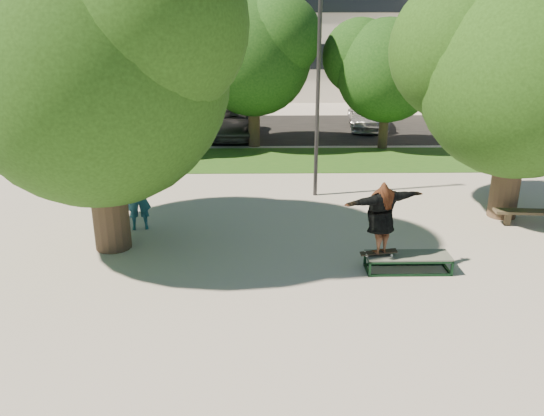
{
  "coord_description": "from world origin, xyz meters",
  "views": [
    {
      "loc": [
        -0.61,
        -10.74,
        5.09
      ],
      "look_at": [
        -0.42,
        0.6,
        1.12
      ],
      "focal_mm": 35.0,
      "sensor_mm": 36.0,
      "label": 1
    }
  ],
  "objects_px": {
    "car_silver_a": "(177,121)",
    "car_dark": "(173,119)",
    "bystander": "(138,197)",
    "car_silver_b": "(367,115)",
    "grind_box": "(408,263)",
    "lamppost": "(318,93)",
    "tree_right": "(519,64)",
    "tree_left": "(91,56)",
    "car_grey": "(233,123)"
  },
  "relations": [
    {
      "from": "car_silver_a",
      "to": "car_silver_b",
      "type": "relative_size",
      "value": 0.96
    },
    {
      "from": "lamppost",
      "to": "grind_box",
      "type": "bearing_deg",
      "value": -74.41
    },
    {
      "from": "bystander",
      "to": "car_silver_a",
      "type": "height_order",
      "value": "bystander"
    },
    {
      "from": "tree_right",
      "to": "car_silver_b",
      "type": "relative_size",
      "value": 1.43
    },
    {
      "from": "tree_right",
      "to": "car_dark",
      "type": "distance_m",
      "value": 16.49
    },
    {
      "from": "bystander",
      "to": "car_silver_b",
      "type": "bearing_deg",
      "value": 46.04
    },
    {
      "from": "grind_box",
      "to": "car_grey",
      "type": "relative_size",
      "value": 0.37
    },
    {
      "from": "grind_box",
      "to": "car_grey",
      "type": "bearing_deg",
      "value": 107.34
    },
    {
      "from": "tree_left",
      "to": "car_silver_b",
      "type": "height_order",
      "value": "tree_left"
    },
    {
      "from": "bystander",
      "to": "lamppost",
      "type": "bearing_deg",
      "value": 17.32
    },
    {
      "from": "tree_right",
      "to": "car_grey",
      "type": "xyz_separation_m",
      "value": [
        -7.92,
        10.95,
        -3.43
      ]
    },
    {
      "from": "tree_left",
      "to": "car_grey",
      "type": "xyz_separation_m",
      "value": [
        2.29,
        12.94,
        -3.75
      ]
    },
    {
      "from": "grind_box",
      "to": "car_grey",
      "type": "distance_m",
      "value": 15.1
    },
    {
      "from": "tree_right",
      "to": "bystander",
      "type": "height_order",
      "value": "tree_right"
    },
    {
      "from": "bystander",
      "to": "car_grey",
      "type": "distance_m",
      "value": 11.94
    },
    {
      "from": "car_dark",
      "to": "car_grey",
      "type": "distance_m",
      "value": 3.14
    },
    {
      "from": "car_dark",
      "to": "car_silver_b",
      "type": "height_order",
      "value": "car_dark"
    },
    {
      "from": "lamppost",
      "to": "grind_box",
      "type": "height_order",
      "value": "lamppost"
    },
    {
      "from": "grind_box",
      "to": "bystander",
      "type": "distance_m",
      "value": 6.88
    },
    {
      "from": "lamppost",
      "to": "car_silver_b",
      "type": "height_order",
      "value": "lamppost"
    },
    {
      "from": "tree_right",
      "to": "car_silver_a",
      "type": "distance_m",
      "value": 15.57
    },
    {
      "from": "tree_left",
      "to": "car_silver_b",
      "type": "bearing_deg",
      "value": 59.18
    },
    {
      "from": "car_grey",
      "to": "car_silver_a",
      "type": "bearing_deg",
      "value": -179.1
    },
    {
      "from": "lamppost",
      "to": "car_dark",
      "type": "relative_size",
      "value": 1.48
    },
    {
      "from": "car_silver_a",
      "to": "car_dark",
      "type": "xyz_separation_m",
      "value": [
        -0.35,
        0.95,
        -0.07
      ]
    },
    {
      "from": "lamppost",
      "to": "tree_right",
      "type": "bearing_deg",
      "value": -21.28
    },
    {
      "from": "tree_right",
      "to": "car_silver_a",
      "type": "bearing_deg",
      "value": 134.03
    },
    {
      "from": "bystander",
      "to": "car_dark",
      "type": "xyz_separation_m",
      "value": [
        -1.17,
        12.73,
        -0.19
      ]
    },
    {
      "from": "grind_box",
      "to": "bystander",
      "type": "height_order",
      "value": "bystander"
    },
    {
      "from": "car_silver_a",
      "to": "tree_right",
      "type": "bearing_deg",
      "value": -41.04
    },
    {
      "from": "grind_box",
      "to": "car_grey",
      "type": "height_order",
      "value": "car_grey"
    },
    {
      "from": "bystander",
      "to": "car_silver_b",
      "type": "xyz_separation_m",
      "value": [
        8.52,
        13.92,
        -0.2
      ]
    },
    {
      "from": "tree_left",
      "to": "lamppost",
      "type": "height_order",
      "value": "tree_left"
    },
    {
      "from": "lamppost",
      "to": "grind_box",
      "type": "relative_size",
      "value": 3.39
    },
    {
      "from": "car_silver_a",
      "to": "car_grey",
      "type": "relative_size",
      "value": 0.91
    },
    {
      "from": "car_silver_b",
      "to": "bystander",
      "type": "bearing_deg",
      "value": -115.55
    },
    {
      "from": "car_silver_a",
      "to": "car_grey",
      "type": "xyz_separation_m",
      "value": [
        2.65,
        0.02,
        -0.08
      ]
    },
    {
      "from": "grind_box",
      "to": "tree_left",
      "type": "bearing_deg",
      "value": 167.77
    },
    {
      "from": "car_dark",
      "to": "car_silver_b",
      "type": "relative_size",
      "value": 0.91
    },
    {
      "from": "car_dark",
      "to": "car_silver_b",
      "type": "bearing_deg",
      "value": -2.95
    },
    {
      "from": "tree_right",
      "to": "car_dark",
      "type": "relative_size",
      "value": 1.58
    },
    {
      "from": "tree_right",
      "to": "grind_box",
      "type": "relative_size",
      "value": 3.62
    },
    {
      "from": "tree_left",
      "to": "lamppost",
      "type": "relative_size",
      "value": 1.16
    },
    {
      "from": "tree_right",
      "to": "tree_left",
      "type": "bearing_deg",
      "value": -168.97
    },
    {
      "from": "tree_right",
      "to": "car_dark",
      "type": "xyz_separation_m",
      "value": [
        -10.92,
        11.88,
        -3.42
      ]
    },
    {
      "from": "bystander",
      "to": "car_silver_b",
      "type": "height_order",
      "value": "bystander"
    },
    {
      "from": "bystander",
      "to": "grind_box",
      "type": "bearing_deg",
      "value": -34.93
    },
    {
      "from": "lamppost",
      "to": "car_grey",
      "type": "distance_m",
      "value": 9.84
    },
    {
      "from": "car_grey",
      "to": "car_dark",
      "type": "bearing_deg",
      "value": 163.29
    },
    {
      "from": "tree_right",
      "to": "car_silver_a",
      "type": "relative_size",
      "value": 1.48
    }
  ]
}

